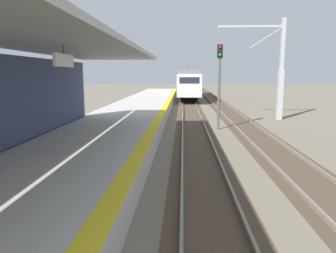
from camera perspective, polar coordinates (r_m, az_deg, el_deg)
name	(u,v)px	position (r m, az deg, el deg)	size (l,w,h in m)	color
station_platform	(112,132)	(16.83, -10.00, -1.02)	(5.00, 80.00, 0.91)	#B7B5AD
track_pair_nearest_platform	(194,128)	(20.44, 4.66, -0.23)	(2.34, 120.00, 0.16)	#4C3D2D
track_pair_middle	(248,128)	(20.84, 14.05, -0.30)	(2.34, 120.00, 0.16)	#4C3D2D
approaching_train	(188,83)	(45.91, 3.63, 7.75)	(2.93, 19.60, 4.76)	silver
rail_signal_post	(219,78)	(20.06, 9.15, 8.53)	(0.32, 0.34, 5.20)	#4C4C4C
catenary_pylon_far_side	(277,72)	(25.60, 18.88, 9.22)	(5.00, 0.40, 7.50)	#9EA3A8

